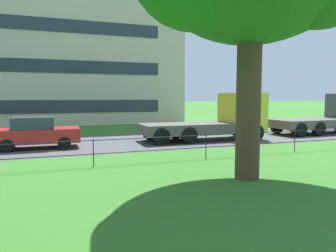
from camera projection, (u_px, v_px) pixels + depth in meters
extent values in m
cube|color=#4C4C51|center=(79.00, 144.00, 17.29)|extent=(80.00, 7.26, 0.01)
cylinder|color=black|center=(93.00, 153.00, 11.80)|extent=(0.04, 0.04, 1.00)
cylinder|color=black|center=(206.00, 146.00, 13.38)|extent=(0.04, 0.04, 1.00)
cylinder|color=black|center=(295.00, 141.00, 14.96)|extent=(0.04, 0.04, 1.00)
cylinder|color=black|center=(93.00, 154.00, 11.81)|extent=(36.60, 0.03, 0.03)
cylinder|color=black|center=(93.00, 140.00, 11.76)|extent=(36.60, 0.03, 0.03)
cylinder|color=#4C3828|center=(249.00, 96.00, 9.88)|extent=(0.75, 0.75, 5.12)
cube|color=red|center=(37.00, 135.00, 15.85)|extent=(4.01, 1.73, 0.68)
cube|color=#2D3847|center=(33.00, 123.00, 15.75)|extent=(1.91, 1.53, 0.56)
cylinder|color=black|center=(63.00, 139.00, 17.06)|extent=(0.60, 0.20, 0.60)
cylinder|color=black|center=(64.00, 143.00, 15.55)|extent=(0.60, 0.20, 0.60)
cylinder|color=black|center=(11.00, 141.00, 16.22)|extent=(0.60, 0.20, 0.60)
cylinder|color=black|center=(7.00, 146.00, 14.71)|extent=(0.60, 0.20, 0.60)
cube|color=yellow|center=(242.00, 112.00, 19.58)|extent=(2.14, 2.34, 2.30)
cube|color=#283342|center=(255.00, 106.00, 19.84)|extent=(0.15, 1.84, 0.87)
cube|color=#56514C|center=(186.00, 128.00, 18.46)|extent=(5.24, 2.40, 0.56)
cylinder|color=black|center=(237.00, 129.00, 20.78)|extent=(0.91, 0.32, 0.90)
cylinder|color=black|center=(256.00, 133.00, 18.79)|extent=(0.91, 0.32, 0.90)
cylinder|color=black|center=(175.00, 131.00, 19.40)|extent=(0.91, 0.32, 0.90)
cylinder|color=black|center=(189.00, 135.00, 17.41)|extent=(0.91, 0.32, 0.90)
cylinder|color=black|center=(150.00, 132.00, 18.89)|extent=(0.91, 0.32, 0.90)
cylinder|color=black|center=(161.00, 137.00, 16.90)|extent=(0.91, 0.32, 0.90)
cube|color=#56514C|center=(309.00, 123.00, 21.90)|extent=(5.27, 2.47, 0.56)
cylinder|color=black|center=(295.00, 126.00, 22.81)|extent=(0.91, 0.33, 0.90)
cylinder|color=black|center=(319.00, 129.00, 20.85)|extent=(0.91, 0.33, 0.90)
cylinder|color=black|center=(277.00, 127.00, 22.22)|extent=(0.91, 0.33, 0.90)
cylinder|color=black|center=(300.00, 130.00, 20.27)|extent=(0.91, 0.33, 0.90)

